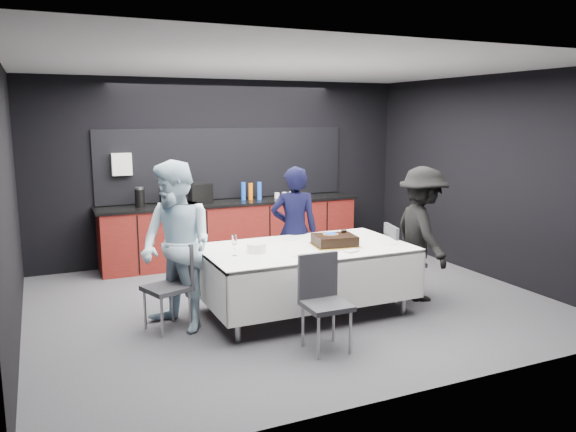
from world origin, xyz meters
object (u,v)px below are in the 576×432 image
object	(u,v)px
plate_stack	(257,248)
champagne_flute	(234,241)
chair_near	(323,295)
person_center	(294,231)
party_table	(306,258)
person_right	(422,234)
chair_left	(173,279)
chair_right	(399,256)
person_left	(177,247)
cake_assembly	(335,240)

from	to	relation	value
plate_stack	champagne_flute	distance (m)	0.29
chair_near	person_center	bearing A→B (deg)	74.32
champagne_flute	person_center	bearing A→B (deg)	36.75
party_table	person_center	xyz separation A→B (m)	(0.19, 0.72, 0.17)
plate_stack	person_right	distance (m)	2.12
chair_left	person_right	distance (m)	3.03
chair_left	chair_right	size ratio (longest dim) A/B	1.00
person_left	person_right	bearing A→B (deg)	58.44
cake_assembly	champagne_flute	xyz separation A→B (m)	(-1.19, 0.02, 0.10)
chair_left	chair_right	bearing A→B (deg)	-3.24
plate_stack	champagne_flute	bearing A→B (deg)	-169.60
person_right	plate_stack	bearing A→B (deg)	99.10
person_left	party_table	bearing A→B (deg)	58.84
cake_assembly	champagne_flute	world-z (taller)	champagne_flute
chair_left	chair_near	world-z (taller)	same
party_table	person_left	distance (m)	1.48
champagne_flute	person_center	size ratio (longest dim) A/B	0.14
person_right	party_table	bearing A→B (deg)	97.19
cake_assembly	person_left	distance (m)	1.78
plate_stack	person_center	distance (m)	1.09
person_center	chair_right	bearing A→B (deg)	165.05
chair_right	person_left	distance (m)	2.76
cake_assembly	champagne_flute	bearing A→B (deg)	178.84
person_right	chair_right	bearing A→B (deg)	72.74
plate_stack	chair_left	distance (m)	0.95
cake_assembly	champagne_flute	size ratio (longest dim) A/B	2.45
party_table	person_center	distance (m)	0.77
cake_assembly	person_right	distance (m)	1.20
cake_assembly	person_left	xyz separation A→B (m)	(-1.77, 0.19, 0.06)
person_right	cake_assembly	bearing A→B (deg)	100.48
party_table	chair_left	xyz separation A→B (m)	(-1.49, 0.16, -0.11)
champagne_flute	cake_assembly	bearing A→B (deg)	-1.16
chair_left	party_table	bearing A→B (deg)	-6.23
champagne_flute	chair_near	size ratio (longest dim) A/B	0.24
plate_stack	person_left	size ratio (longest dim) A/B	0.12
cake_assembly	person_left	size ratio (longest dim) A/B	0.31
cake_assembly	chair_right	xyz separation A→B (m)	(0.97, 0.10, -0.31)
chair_near	person_right	xyz separation A→B (m)	(1.80, 0.84, 0.29)
party_table	plate_stack	xyz separation A→B (m)	(-0.61, -0.02, 0.19)
cake_assembly	person_center	bearing A→B (deg)	98.84
chair_left	chair_right	world-z (taller)	same
chair_right	person_center	bearing A→B (deg)	146.68
chair_right	person_center	distance (m)	1.34
plate_stack	person_right	bearing A→B (deg)	-2.75
champagne_flute	chair_right	size ratio (longest dim) A/B	0.24
person_left	chair_left	bearing A→B (deg)	-175.76
chair_right	person_left	xyz separation A→B (m)	(-2.73, 0.09, 0.36)
cake_assembly	chair_right	distance (m)	1.02
person_center	chair_near	bearing A→B (deg)	92.69
champagne_flute	person_right	bearing A→B (deg)	-1.27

